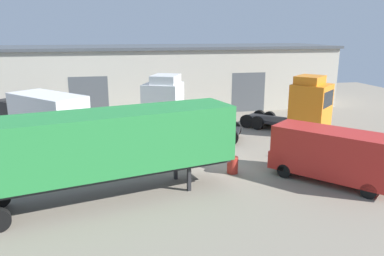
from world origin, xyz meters
The scene contains 9 objects.
ground_plane centered at (0.00, 0.00, 0.00)m, with size 60.00×60.00×0.00m, color gray.
warehouse_building centered at (0.00, 18.23, 2.96)m, with size 32.80×8.97×5.91m.
tractor_unit_white centered at (-1.31, 6.84, 2.06)m, with size 7.02×4.98×4.38m.
container_trailer_green centered at (-5.84, -2.45, 2.53)m, with size 12.23×5.16×3.93m.
delivery_van_red centered at (5.05, -2.66, 1.43)m, with size 5.21×5.68×2.63m.
tractor_unit_orange centered at (8.39, 5.97, 1.99)m, with size 6.00×6.32×4.21m.
box_truck_black centered at (-9.80, 7.02, 1.93)m, with size 6.67×7.06×3.41m.
oil_drum centered at (0.79, -0.63, 0.44)m, with size 0.58×0.58×0.88m.
traffic_cone centered at (4.20, 1.29, 0.25)m, with size 0.40×0.40×0.55m.
Camera 1 is at (-5.25, -18.30, 7.28)m, focal length 35.00 mm.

